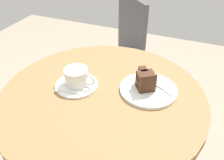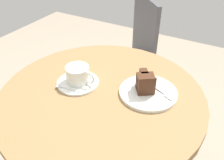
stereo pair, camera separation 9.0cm
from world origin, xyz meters
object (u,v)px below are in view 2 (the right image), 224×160
object	(u,v)px
cake_plate	(148,92)
cake_slice	(145,83)
cafe_chair	(130,54)
fork	(162,92)
saucer	(78,82)
teaspoon	(65,88)
coffee_cup	(78,74)
napkin	(149,93)

from	to	relation	value
cake_plate	cake_slice	xyz separation A→B (m)	(-0.02, -0.00, 0.04)
cake_plate	cafe_chair	world-z (taller)	cafe_chair
cake_slice	fork	distance (m)	0.07
cake_slice	cafe_chair	bearing A→B (deg)	119.52
saucer	fork	bearing A→B (deg)	16.62
teaspoon	cake_slice	world-z (taller)	cake_slice
cake_plate	cake_slice	world-z (taller)	cake_slice
saucer	coffee_cup	world-z (taller)	coffee_cup
saucer	cake_slice	distance (m)	0.27
teaspoon	cake_slice	xyz separation A→B (m)	(0.27, 0.14, 0.04)
cake_plate	teaspoon	bearing A→B (deg)	-154.50
teaspoon	fork	xyz separation A→B (m)	(0.33, 0.15, 0.00)
coffee_cup	cafe_chair	xyz separation A→B (m)	(-0.08, 0.66, -0.25)
teaspoon	napkin	xyz separation A→B (m)	(0.29, 0.14, -0.01)
saucer	cafe_chair	distance (m)	0.70
teaspoon	cake_plate	distance (m)	0.32
teaspoon	fork	distance (m)	0.37
teaspoon	cake_slice	distance (m)	0.31
coffee_cup	cafe_chair	distance (m)	0.71
teaspoon	cake_slice	bearing A→B (deg)	-159.85
fork	coffee_cup	bearing A→B (deg)	-141.08
saucer	napkin	distance (m)	0.29
coffee_cup	teaspoon	distance (m)	0.07
teaspoon	napkin	distance (m)	0.32
coffee_cup	napkin	world-z (taller)	coffee_cup
saucer	cake_plate	world-z (taller)	cake_plate
fork	cafe_chair	size ratio (longest dim) A/B	0.16
cafe_chair	napkin	bearing A→B (deg)	-12.46
teaspoon	napkin	size ratio (longest dim) A/B	0.55
cake_slice	teaspoon	bearing A→B (deg)	-153.44
coffee_cup	cake_plate	distance (m)	0.28
napkin	cafe_chair	bearing A→B (deg)	121.10
fork	cafe_chair	bearing A→B (deg)	147.63
cake_slice	cake_plate	bearing A→B (deg)	3.68
fork	cake_plate	bearing A→B (deg)	-136.38
coffee_cup	napkin	size ratio (longest dim) A/B	0.63
teaspoon	fork	bearing A→B (deg)	-161.55
cake_plate	cake_slice	distance (m)	0.04
cake_slice	cafe_chair	xyz separation A→B (m)	(-0.33, 0.58, -0.26)
coffee_cup	cake_slice	xyz separation A→B (m)	(0.25, 0.07, 0.00)
saucer	cake_slice	bearing A→B (deg)	16.59
napkin	cafe_chair	distance (m)	0.71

